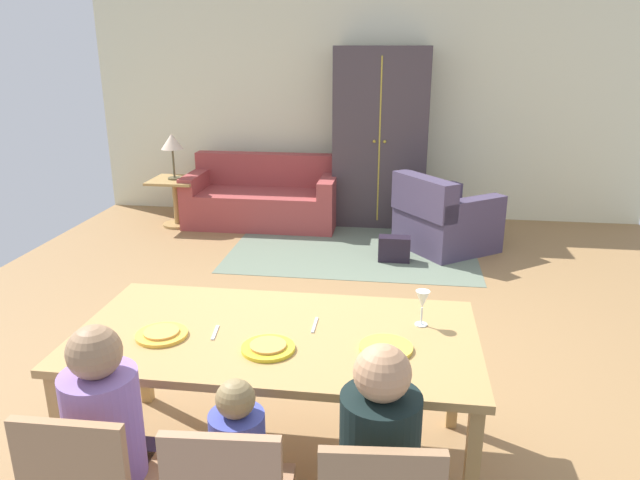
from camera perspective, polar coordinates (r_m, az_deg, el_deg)
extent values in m
cube|color=olive|center=(4.89, 1.37, -7.44)|extent=(6.85, 6.23, 0.02)
cube|color=beige|center=(7.60, 4.29, 12.47)|extent=(6.85, 0.10, 2.70)
cube|color=tan|center=(2.98, -4.22, -9.17)|extent=(1.97, 1.01, 0.04)
cube|color=tan|center=(3.14, -23.44, -17.25)|extent=(0.06, 0.06, 0.72)
cube|color=tan|center=(2.78, 14.28, -21.35)|extent=(0.06, 0.06, 0.72)
cube|color=tan|center=(3.80, -16.63, -9.97)|extent=(0.06, 0.06, 0.72)
cube|color=tan|center=(3.51, 12.83, -12.15)|extent=(0.06, 0.06, 0.72)
cylinder|color=yellow|center=(3.02, -14.96, -8.78)|extent=(0.25, 0.25, 0.02)
cylinder|color=#E5A048|center=(3.01, -14.99, -8.53)|extent=(0.17, 0.17, 0.01)
cylinder|color=yellow|center=(2.81, -5.01, -10.31)|extent=(0.25, 0.25, 0.02)
cylinder|color=#D6924A|center=(2.80, -5.02, -10.04)|extent=(0.17, 0.17, 0.01)
cylinder|color=yellow|center=(2.82, 6.35, -10.25)|extent=(0.25, 0.25, 0.02)
cylinder|color=silver|center=(3.07, 9.68, -8.00)|extent=(0.06, 0.06, 0.01)
cylinder|color=silver|center=(3.05, 9.73, -7.19)|extent=(0.01, 0.01, 0.09)
cone|color=silver|center=(3.01, 9.82, -5.64)|extent=(0.07, 0.07, 0.09)
cube|color=silver|center=(2.99, -10.04, -8.74)|extent=(0.04, 0.15, 0.01)
cube|color=silver|center=(3.02, -0.51, -8.16)|extent=(0.02, 0.17, 0.01)
cube|color=#AA7B51|center=(2.43, -22.73, -19.90)|extent=(0.42, 0.05, 0.42)
cylinder|color=#936EBA|center=(2.60, -20.03, -16.37)|extent=(0.30, 0.30, 0.46)
sphere|color=#A17A57|center=(2.43, -20.86, -10.03)|extent=(0.21, 0.21, 0.21)
cylinder|color=#434CAD|center=(2.45, -7.87, -19.46)|extent=(0.22, 0.22, 0.33)
sphere|color=#927B4F|center=(2.32, -8.12, -14.88)|extent=(0.15, 0.15, 0.15)
cylinder|color=black|center=(2.34, 5.73, -19.43)|extent=(0.30, 0.30, 0.46)
sphere|color=tan|center=(2.16, 6.00, -12.59)|extent=(0.21, 0.21, 0.21)
cube|color=slate|center=(6.43, 3.21, -0.88)|extent=(2.60, 1.80, 0.01)
cube|color=#A1403E|center=(7.31, -5.55, 3.11)|extent=(1.82, 0.84, 0.42)
cube|color=#A1403E|center=(7.54, -5.05, 6.79)|extent=(1.82, 0.20, 0.40)
cube|color=#A1403E|center=(7.47, -11.78, 5.58)|extent=(0.18, 0.84, 0.20)
cube|color=#A1403E|center=(7.09, 0.85, 5.30)|extent=(0.18, 0.84, 0.20)
cube|color=#473C56|center=(6.56, 12.07, 1.02)|extent=(1.18, 1.19, 0.42)
cube|color=#473C56|center=(6.24, 9.95, 4.17)|extent=(0.67, 0.80, 0.40)
cube|color=#473C56|center=(6.24, 14.26, 2.93)|extent=(0.78, 0.65, 0.20)
cube|color=#473C56|center=(6.72, 10.37, 4.28)|extent=(0.78, 0.65, 0.20)
cube|color=#41363B|center=(7.23, 5.83, 9.74)|extent=(1.10, 0.56, 2.10)
cube|color=gold|center=(6.95, 5.73, 9.40)|extent=(0.02, 0.01, 1.89)
sphere|color=gold|center=(6.95, 5.23, 9.41)|extent=(0.04, 0.04, 0.04)
sphere|color=gold|center=(6.95, 6.23, 9.38)|extent=(0.04, 0.04, 0.04)
cube|color=#AB854B|center=(7.35, -13.77, 5.59)|extent=(0.56, 0.56, 0.03)
cylinder|color=#AB854B|center=(7.41, -13.60, 3.41)|extent=(0.08, 0.08, 0.55)
cylinder|color=#AB854B|center=(7.48, -13.45, 1.48)|extent=(0.36, 0.36, 0.03)
cylinder|color=brown|center=(7.34, -13.78, 5.78)|extent=(0.16, 0.16, 0.02)
cylinder|color=brown|center=(7.31, -13.89, 7.16)|extent=(0.02, 0.02, 0.34)
cone|color=beige|center=(7.26, -14.04, 9.17)|extent=(0.26, 0.26, 0.18)
cube|color=black|center=(6.09, 7.14, -0.85)|extent=(0.32, 0.16, 0.26)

